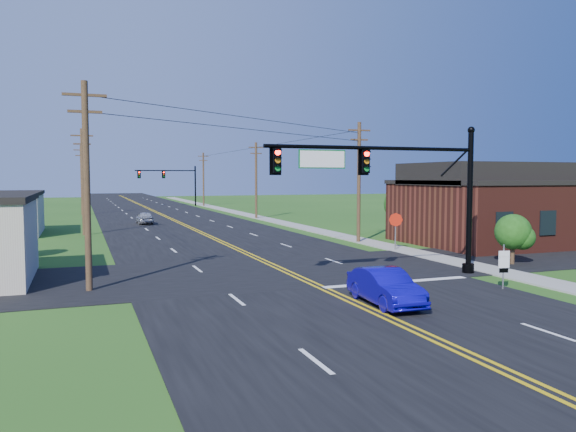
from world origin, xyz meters
name	(u,v)px	position (x,y,z in m)	size (l,w,h in m)	color
ground	(404,329)	(0.00, 0.00, 0.00)	(260.00, 260.00, 0.00)	#244E16
road_main	(170,219)	(0.00, 50.00, 0.02)	(16.00, 220.00, 0.04)	black
road_cross	(280,271)	(0.00, 12.00, 0.02)	(70.00, 10.00, 0.04)	black
sidewalk	(285,223)	(10.50, 40.00, 0.04)	(2.00, 160.00, 0.08)	gray
signal_mast_main	(393,181)	(4.34, 8.00, 4.75)	(11.30, 0.60, 7.48)	black
signal_mast_far	(169,179)	(4.44, 80.00, 4.55)	(10.98, 0.60, 7.48)	black
brick_building	(506,212)	(20.00, 18.00, 2.35)	(14.20, 11.20, 4.70)	#4F1E16
utility_pole_left_a	(87,182)	(-9.50, 10.00, 4.72)	(1.80, 0.28, 9.00)	#3E2C1C
utility_pole_left_b	(83,180)	(-9.50, 35.00, 4.72)	(1.80, 0.28, 9.00)	#3E2C1C
utility_pole_left_c	(82,179)	(-9.50, 62.00, 4.72)	(1.80, 0.28, 9.00)	#3E2C1C
utility_pole_right_a	(359,180)	(9.80, 22.00, 4.72)	(1.80, 0.28, 9.00)	#3E2C1C
utility_pole_right_b	(256,179)	(9.80, 48.00, 4.72)	(1.80, 0.28, 9.00)	#3E2C1C
utility_pole_right_c	(203,178)	(9.80, 78.00, 4.72)	(1.80, 0.28, 9.00)	#3E2C1C
tree_right_back	(402,204)	(16.00, 26.00, 2.60)	(3.00, 3.00, 4.10)	#3E2C1C
shrub_corner	(513,232)	(13.00, 9.50, 1.85)	(2.00, 2.00, 2.86)	#3E2C1C
tree_left	(6,223)	(-14.00, 22.00, 2.16)	(2.40, 2.40, 3.37)	#3E2C1C
blue_car	(385,288)	(1.14, 3.18, 0.69)	(1.46, 4.19, 1.38)	#0E07A5
distant_car	(145,218)	(-3.48, 44.56, 0.64)	(1.52, 3.77, 1.29)	#B1B1B6
route_sign	(504,264)	(7.50, 3.98, 1.16)	(0.49, 0.15, 2.00)	slate
stop_sign	(396,224)	(9.96, 16.98, 1.83)	(0.85, 0.39, 2.54)	slate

